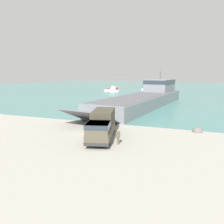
{
  "coord_description": "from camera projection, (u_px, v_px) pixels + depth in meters",
  "views": [
    {
      "loc": [
        12.27,
        -24.59,
        7.57
      ],
      "look_at": [
        1.68,
        3.36,
        2.32
      ],
      "focal_mm": 35.0,
      "sensor_mm": 36.0,
      "label": 1
    }
  ],
  "objects": [
    {
      "name": "soldier_on_ramp",
      "position": [
        118.0,
        136.0,
        23.5
      ],
      "size": [
        0.4,
        0.5,
        1.65
      ],
      "rotation": [
        0.0,
        0.0,
        5.86
      ],
      "color": "#6B664C",
      "rests_on": "ground_plane"
    },
    {
      "name": "moored_boat_a",
      "position": [
        148.0,
        89.0,
        97.58
      ],
      "size": [
        6.25,
        5.84,
        1.97
      ],
      "rotation": [
        0.0,
        0.0,
        0.86
      ],
      "color": "white",
      "rests_on": "ground_plane"
    },
    {
      "name": "ground_plane",
      "position": [
        91.0,
        133.0,
        28.24
      ],
      "size": [
        240.0,
        240.0,
        0.0
      ],
      "primitive_type": "plane",
      "color": "#9E998E"
    },
    {
      "name": "shoreline_rock_b",
      "position": [
        201.0,
        129.0,
        30.33
      ],
      "size": [
        0.53,
        0.53,
        0.53
      ],
      "primitive_type": "sphere",
      "color": "#66605B",
      "rests_on": "ground_plane"
    },
    {
      "name": "shoreline_rock_a",
      "position": [
        87.0,
        120.0,
        36.4
      ],
      "size": [
        0.85,
        0.85,
        0.85
      ],
      "primitive_type": "sphere",
      "color": "gray",
      "rests_on": "ground_plane"
    },
    {
      "name": "landing_craft",
      "position": [
        148.0,
        96.0,
        53.9
      ],
      "size": [
        13.95,
        44.9,
        8.36
      ],
      "rotation": [
        0.0,
        0.0,
        -0.14
      ],
      "color": "gray",
      "rests_on": "ground_plane"
    },
    {
      "name": "water_surface",
      "position": [
        170.0,
        88.0,
        116.66
      ],
      "size": [
        240.0,
        180.0,
        0.01
      ],
      "primitive_type": "cube",
      "color": "#477F7A",
      "rests_on": "ground_plane"
    },
    {
      "name": "shoreline_rock_c",
      "position": [
        197.0,
        132.0,
        28.72
      ],
      "size": [
        1.31,
        1.31,
        1.31
      ],
      "primitive_type": "sphere",
      "color": "#66605B",
      "rests_on": "ground_plane"
    },
    {
      "name": "moored_boat_b",
      "position": [
        113.0,
        89.0,
        102.22
      ],
      "size": [
        4.08,
        5.38,
        1.87
      ],
      "rotation": [
        0.0,
        0.0,
        2.65
      ],
      "color": "#B22323",
      "rests_on": "ground_plane"
    },
    {
      "name": "military_truck",
      "position": [
        102.0,
        125.0,
        25.57
      ],
      "size": [
        4.51,
        8.38,
        3.21
      ],
      "rotation": [
        0.0,
        0.0,
        -1.31
      ],
      "color": "#4C4738",
      "rests_on": "ground_plane"
    },
    {
      "name": "moored_boat_c",
      "position": [
        112.0,
        90.0,
        95.61
      ],
      "size": [
        7.07,
        3.04,
        1.3
      ],
      "rotation": [
        0.0,
        0.0,
        1.42
      ],
      "color": "white",
      "rests_on": "ground_plane"
    }
  ]
}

